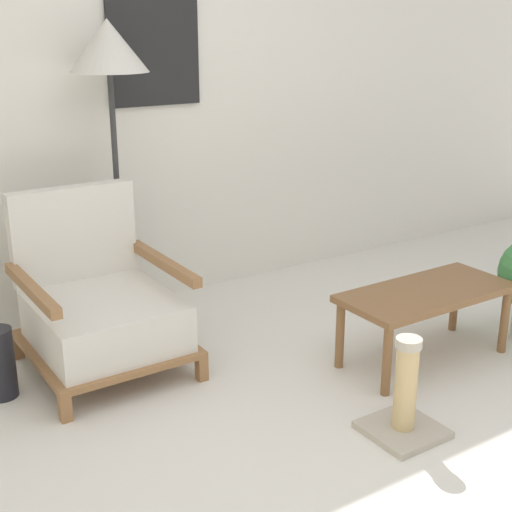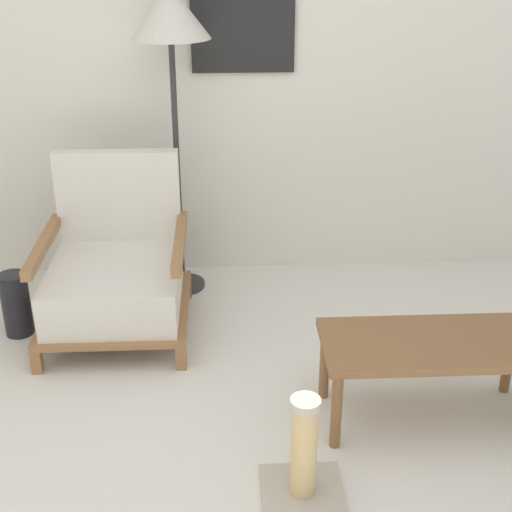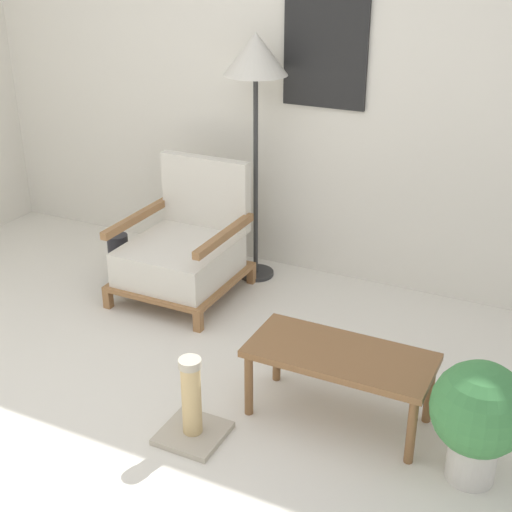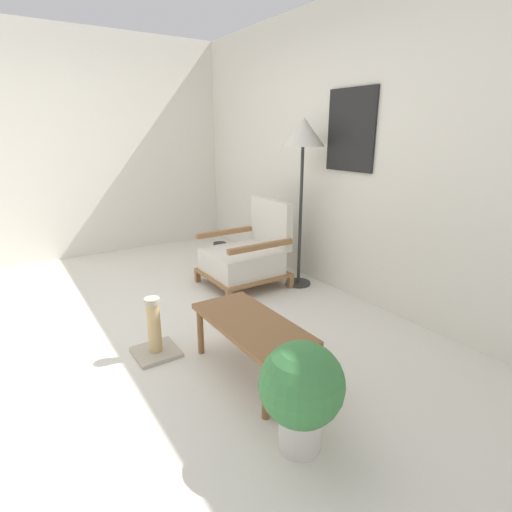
# 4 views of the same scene
# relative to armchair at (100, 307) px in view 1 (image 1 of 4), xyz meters

# --- Properties ---
(ground_plane) EXTENTS (14.00, 14.00, 0.00)m
(ground_plane) POSITION_rel_armchair_xyz_m (0.45, -1.47, -0.32)
(ground_plane) COLOR silver
(wall_back) EXTENTS (8.00, 0.09, 2.70)m
(wall_back) POSITION_rel_armchair_xyz_m (0.45, 0.73, 1.04)
(wall_back) COLOR silver
(wall_back) RESTS_ON ground_plane
(armchair) EXTENTS (0.73, 0.78, 0.87)m
(armchair) POSITION_rel_armchair_xyz_m (0.00, 0.00, 0.00)
(armchair) COLOR olive
(armchair) RESTS_ON ground_plane
(floor_lamp) EXTENTS (0.41, 0.41, 1.67)m
(floor_lamp) POSITION_rel_armchair_xyz_m (0.31, 0.45, 1.15)
(floor_lamp) COLOR #2D2D2D
(floor_lamp) RESTS_ON ground_plane
(coffee_table) EXTENTS (0.91, 0.42, 0.38)m
(coffee_table) POSITION_rel_armchair_xyz_m (1.40, -0.84, 0.02)
(coffee_table) COLOR brown
(coffee_table) RESTS_ON ground_plane
(scratching_post) EXTENTS (0.30, 0.30, 0.44)m
(scratching_post) POSITION_rel_armchair_xyz_m (0.82, -1.29, -0.17)
(scratching_post) COLOR #B2A893
(scratching_post) RESTS_ON ground_plane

